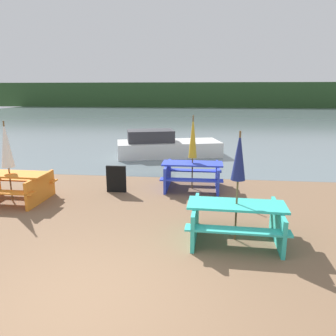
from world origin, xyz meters
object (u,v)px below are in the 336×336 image
at_px(picnic_table_orange, 11,184).
at_px(umbrella_navy, 239,157).
at_px(picnic_table_teal, 236,218).
at_px(signboard, 116,179).
at_px(picnic_table_blue, 192,173).
at_px(umbrella_gold, 193,137).
at_px(boat, 165,146).
at_px(umbrella_white, 6,145).

relative_size(picnic_table_orange, umbrella_navy, 0.92).
distance_m(picnic_table_teal, signboard, 4.07).
bearing_deg(picnic_table_teal, picnic_table_blue, 106.31).
bearing_deg(umbrella_navy, picnic_table_orange, 163.38).
bearing_deg(picnic_table_orange, picnic_table_teal, -16.62).
distance_m(umbrella_gold, umbrella_navy, 3.41).
distance_m(picnic_table_orange, umbrella_gold, 4.98).
height_order(picnic_table_teal, boat, boat).
bearing_deg(umbrella_navy, boat, 106.15).
bearing_deg(picnic_table_teal, umbrella_gold, 106.31).
height_order(umbrella_gold, signboard, umbrella_gold).
height_order(umbrella_navy, signboard, umbrella_navy).
bearing_deg(signboard, picnic_table_teal, -41.36).
relative_size(picnic_table_teal, umbrella_white, 0.91).
xyz_separation_m(picnic_table_teal, picnic_table_orange, (-5.55, 1.66, 0.00)).
xyz_separation_m(picnic_table_orange, signboard, (2.50, 1.03, -0.07)).
distance_m(umbrella_white, signboard, 2.92).
bearing_deg(umbrella_white, picnic_table_orange, 116.57).
bearing_deg(picnic_table_orange, umbrella_navy, -16.62).
height_order(umbrella_white, umbrella_gold, umbrella_gold).
relative_size(umbrella_navy, signboard, 2.79).
xyz_separation_m(umbrella_navy, signboard, (-3.05, 2.69, -1.24)).
bearing_deg(picnic_table_blue, boat, 106.04).
height_order(picnic_table_orange, boat, boat).
height_order(picnic_table_teal, umbrella_gold, umbrella_gold).
distance_m(umbrella_white, umbrella_gold, 4.87).
distance_m(umbrella_white, boat, 7.21).
bearing_deg(boat, umbrella_white, -132.09).
height_order(picnic_table_teal, picnic_table_orange, picnic_table_orange).
distance_m(umbrella_navy, signboard, 4.25).
distance_m(picnic_table_orange, signboard, 2.70).
relative_size(picnic_table_blue, boat, 0.37).
relative_size(picnic_table_teal, umbrella_navy, 0.89).
bearing_deg(boat, picnic_table_blue, -89.15).
height_order(umbrella_gold, umbrella_navy, umbrella_gold).
distance_m(picnic_table_orange, umbrella_white, 1.02).
relative_size(picnic_table_blue, signboard, 2.30).
bearing_deg(signboard, picnic_table_orange, -157.60).
xyz_separation_m(umbrella_gold, boat, (-1.37, 4.75, -1.07)).
bearing_deg(umbrella_navy, picnic_table_teal, 63.43).
relative_size(umbrella_gold, umbrella_navy, 1.01).
relative_size(umbrella_gold, signboard, 2.83).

